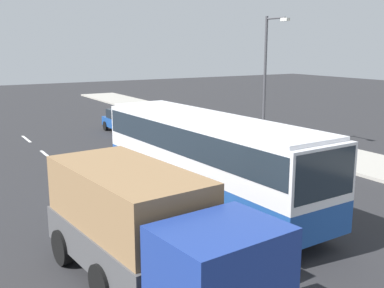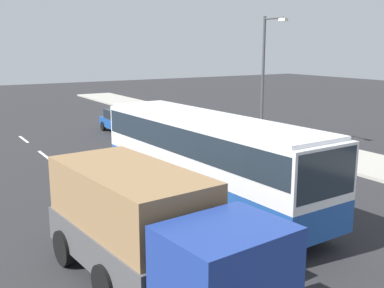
{
  "view_description": "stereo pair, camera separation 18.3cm",
  "coord_description": "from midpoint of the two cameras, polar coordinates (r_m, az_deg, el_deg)",
  "views": [
    {
      "loc": [
        13.4,
        -8.93,
        5.75
      ],
      "look_at": [
        -1.06,
        -0.27,
        2.16
      ],
      "focal_mm": 43.23,
      "sensor_mm": 36.0,
      "label": 1
    },
    {
      "loc": [
        13.31,
        -9.08,
        5.75
      ],
      "look_at": [
        -1.06,
        -0.27,
        2.16
      ],
      "focal_mm": 43.23,
      "sensor_mm": 36.0,
      "label": 2
    }
  ],
  "objects": [
    {
      "name": "coach_bus",
      "position": [
        16.54,
        2.09,
        -0.88
      ],
      "size": [
        10.9,
        3.1,
        3.31
      ],
      "rotation": [
        0.0,
        0.0,
        0.05
      ],
      "color": "#1E4C9E",
      "rests_on": "ground_plane"
    },
    {
      "name": "street_lamp",
      "position": [
        26.59,
        9.45,
        8.7
      ],
      "size": [
        1.82,
        0.24,
        7.2
      ],
      "color": "#47474C",
      "rests_on": "sidewalk_curb"
    },
    {
      "name": "car_blue_saloon",
      "position": [
        31.53,
        -8.17,
        2.87
      ],
      "size": [
        4.09,
        2.02,
        1.52
      ],
      "rotation": [
        0.0,
        0.0,
        -0.02
      ],
      "color": "#194799",
      "rests_on": "ground_plane"
    },
    {
      "name": "lane_centreline",
      "position": [
        17.78,
        -10.37,
        -7.03
      ],
      "size": [
        32.84,
        0.16,
        0.01
      ],
      "color": "white",
      "rests_on": "ground_plane"
    },
    {
      "name": "ground_plane",
      "position": [
        17.1,
        2.92,
        -7.63
      ],
      "size": [
        120.0,
        120.0,
        0.0
      ],
      "primitive_type": "plane",
      "color": "#28282B"
    },
    {
      "name": "cargo_truck",
      "position": [
        11.02,
        -5.21,
        -10.44
      ],
      "size": [
        7.24,
        3.08,
        2.83
      ],
      "rotation": [
        0.0,
        0.0,
        0.09
      ],
      "color": "navy",
      "rests_on": "ground_plane"
    }
  ]
}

